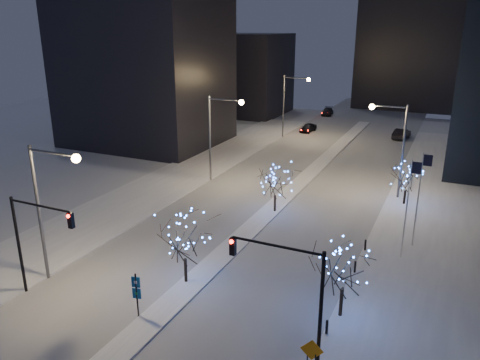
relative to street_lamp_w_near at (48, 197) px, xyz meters
The scene contains 25 objects.
ground 11.23m from the street_lamp_w_near, 12.61° to the right, with size 160.00×160.00×0.00m, color silver.
road 34.80m from the street_lamp_w_near, 74.85° to the left, with size 20.00×130.00×0.02m, color #B7BCC7.
median 30.09m from the street_lamp_w_near, 72.30° to the left, with size 2.00×80.00×0.15m, color white.
east_sidewalk 30.63m from the street_lamp_w_near, 36.94° to the left, with size 10.00×90.00×0.15m, color white.
west_sidewalk 19.77m from the street_lamp_w_near, 105.71° to the left, with size 8.00×90.00×0.15m, color white.
filler_west_near 42.87m from the street_lamp_w_near, 116.64° to the left, with size 22.00×18.00×24.00m, color black.
filler_west_far 70.12m from the street_lamp_w_near, 104.09° to the left, with size 18.00×16.00×16.00m, color black.
horizon_block 92.38m from the street_lamp_w_near, 80.58° to the left, with size 24.00×14.00×42.00m, color black.
street_lamp_w_near is the anchor object (origin of this frame).
street_lamp_w_mid 25.00m from the street_lamp_w_near, 90.00° to the left, with size 4.40×0.56×10.00m.
street_lamp_w_far 50.00m from the street_lamp_w_near, 90.00° to the left, with size 4.40×0.56×10.00m.
street_lamp_east 33.85m from the street_lamp_w_near, 55.81° to the left, with size 3.90×0.56×10.00m.
traffic_signal_west 2.70m from the street_lamp_w_near, 76.04° to the right, with size 5.26×0.43×7.00m.
traffic_signal_east 17.99m from the street_lamp_w_near, ahead, with size 5.26×0.43×7.00m.
flagpoles 27.07m from the street_lamp_w_near, 34.36° to the left, with size 1.35×2.60×8.00m.
bollards 21.57m from the street_lamp_w_near, 22.69° to the left, with size 0.16×12.16×0.90m.
car_near 55.86m from the street_lamp_w_near, 88.37° to the left, with size 1.74×4.34×1.48m, color black.
car_mid 59.75m from the street_lamp_w_near, 73.55° to the left, with size 1.74×4.98×1.64m, color black.
car_far 72.89m from the street_lamp_w_near, 89.65° to the left, with size 2.01×4.95×1.44m, color black.
holiday_tree_median_near 9.67m from the street_lamp_w_near, 23.36° to the left, with size 4.71×4.71×5.20m.
holiday_tree_median_far 21.31m from the street_lamp_w_near, 63.37° to the left, with size 4.29×4.29×4.86m.
holiday_tree_plaza_near 20.10m from the street_lamp_w_near, 12.17° to the left, with size 4.32×4.32×5.21m.
holiday_tree_plaza_far 33.70m from the street_lamp_w_near, 51.68° to the left, with size 3.53×3.53×4.28m.
wayfinding_sign 9.19m from the street_lamp_w_near, ahead, with size 0.55×0.18×3.10m.
construction_sign 19.97m from the street_lamp_w_near, ahead, with size 1.23×0.19×2.03m.
Camera 1 is at (15.44, -19.48, 17.57)m, focal length 35.00 mm.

